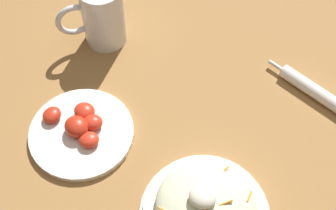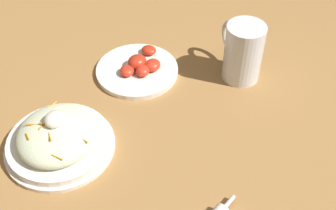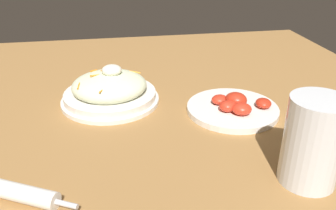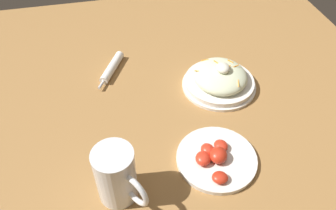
{
  "view_description": "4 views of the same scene",
  "coord_description": "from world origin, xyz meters",
  "px_view_note": "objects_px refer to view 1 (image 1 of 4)",
  "views": [
    {
      "loc": [
        -0.07,
        0.47,
        0.84
      ],
      "look_at": [
        0.07,
        -0.04,
        0.06
      ],
      "focal_mm": 51.9,
      "sensor_mm": 36.0,
      "label": 1
    },
    {
      "loc": [
        -0.59,
        -0.21,
        0.73
      ],
      "look_at": [
        0.06,
        -0.08,
        0.07
      ],
      "focal_mm": 46.56,
      "sensor_mm": 36.0,
      "label": 2
    },
    {
      "loc": [
        -0.04,
        -0.65,
        0.38
      ],
      "look_at": [
        0.06,
        -0.05,
        0.07
      ],
      "focal_mm": 37.99,
      "sensor_mm": 36.0,
      "label": 3
    },
    {
      "loc": [
        0.71,
        -0.2,
        0.72
      ],
      "look_at": [
        0.06,
        -0.05,
        0.06
      ],
      "focal_mm": 35.81,
      "sensor_mm": 36.0,
      "label": 4
    }
  ],
  "objects_px": {
    "salad_plate": "(205,209)",
    "beer_mug": "(103,18)",
    "napkin_roll": "(311,89)",
    "tomato_plate": "(81,130)"
  },
  "relations": [
    {
      "from": "salad_plate",
      "to": "beer_mug",
      "type": "relative_size",
      "value": 1.57
    },
    {
      "from": "napkin_roll",
      "to": "tomato_plate",
      "type": "relative_size",
      "value": 0.83
    },
    {
      "from": "salad_plate",
      "to": "napkin_roll",
      "type": "bearing_deg",
      "value": -115.29
    },
    {
      "from": "beer_mug",
      "to": "napkin_roll",
      "type": "bearing_deg",
      "value": 176.28
    },
    {
      "from": "salad_plate",
      "to": "tomato_plate",
      "type": "relative_size",
      "value": 1.12
    },
    {
      "from": "salad_plate",
      "to": "tomato_plate",
      "type": "xyz_separation_m",
      "value": [
        0.28,
        -0.1,
        -0.02
      ]
    },
    {
      "from": "beer_mug",
      "to": "tomato_plate",
      "type": "height_order",
      "value": "beer_mug"
    },
    {
      "from": "napkin_roll",
      "to": "tomato_plate",
      "type": "height_order",
      "value": "tomato_plate"
    },
    {
      "from": "salad_plate",
      "to": "napkin_roll",
      "type": "distance_m",
      "value": 0.36
    },
    {
      "from": "salad_plate",
      "to": "tomato_plate",
      "type": "distance_m",
      "value": 0.3
    }
  ]
}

